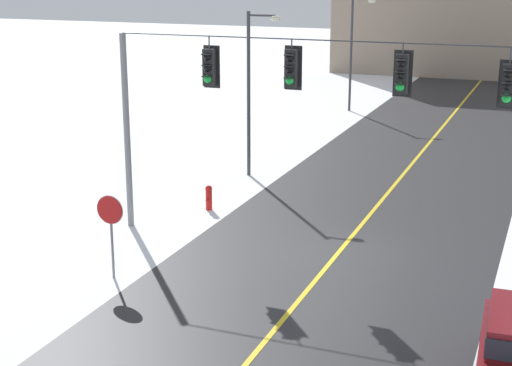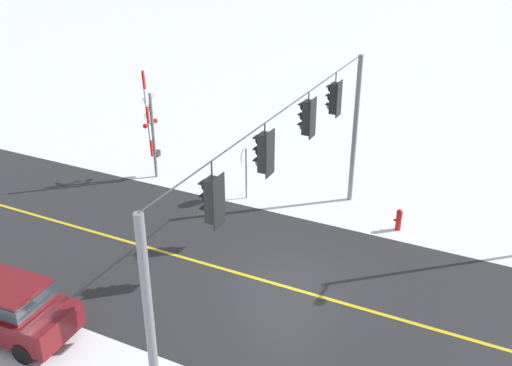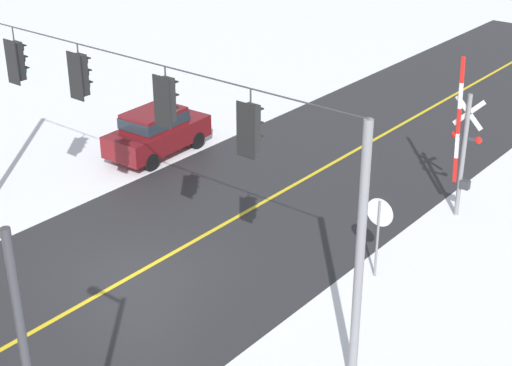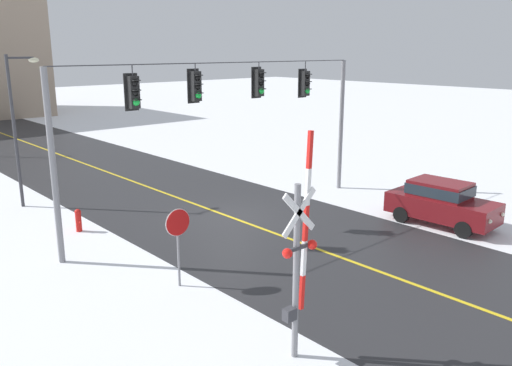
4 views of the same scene
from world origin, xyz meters
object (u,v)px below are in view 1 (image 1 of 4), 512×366
object	(u,v)px
streetlamp_far	(355,43)
fire_hydrant	(209,197)
streetlamp_near	(254,79)
stop_sign	(110,218)

from	to	relation	value
streetlamp_far	fire_hydrant	distance (m)	20.53
streetlamp_near	streetlamp_far	distance (m)	15.46
streetlamp_near	fire_hydrant	world-z (taller)	streetlamp_near
fire_hydrant	stop_sign	bearing A→B (deg)	-88.40
stop_sign	streetlamp_near	bearing A→B (deg)	92.17
stop_sign	fire_hydrant	size ratio (longest dim) A/B	2.67
stop_sign	streetlamp_far	size ratio (longest dim) A/B	0.36
stop_sign	streetlamp_far	world-z (taller)	streetlamp_far
streetlamp_near	fire_hydrant	xyz separation A→B (m)	(0.25, -4.78, -3.45)
streetlamp_near	streetlamp_far	xyz separation A→B (m)	(0.00, 15.46, 0.00)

